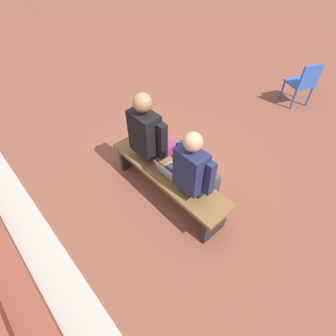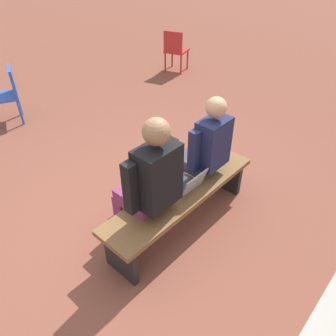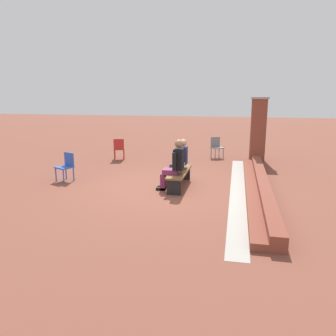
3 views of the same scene
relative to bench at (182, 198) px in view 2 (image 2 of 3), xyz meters
The scene contains 7 objects.
ground_plane 0.53m from the bench, 49.45° to the right, with size 60.00×60.00×0.00m, color brown.
bench is the anchor object (origin of this frame).
person_student 0.53m from the bench, behind, with size 0.51×0.64×1.29m.
person_adult 0.53m from the bench, 10.68° to the right, with size 0.56×0.71×1.38m.
laptop 0.16m from the bench, 169.24° to the left, with size 0.32×0.29×0.21m.
plastic_chair_far_left 3.42m from the bench, 89.35° to the right, with size 0.55×0.55×0.84m.
plastic_chair_mid_courtyard 4.49m from the bench, 138.02° to the right, with size 0.53×0.53×0.84m.
Camera 2 is at (1.61, 1.82, 2.48)m, focal length 35.00 mm.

